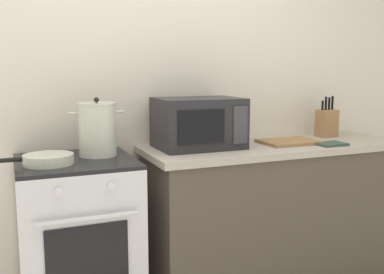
{
  "coord_description": "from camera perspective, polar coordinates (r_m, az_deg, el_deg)",
  "views": [
    {
      "loc": [
        -0.66,
        -1.73,
        1.38
      ],
      "look_at": [
        0.31,
        0.6,
        1.0
      ],
      "focal_mm": 41.23,
      "sensor_mm": 36.0,
      "label": 1
    }
  ],
  "objects": [
    {
      "name": "frying_pan",
      "position": [
        2.3,
        -18.25,
        -2.76
      ],
      "size": [
        0.45,
        0.25,
        0.05
      ],
      "color": "beige",
      "rests_on": "stove"
    },
    {
      "name": "stock_pot",
      "position": [
        2.45,
        -12.15,
        1.01
      ],
      "size": [
        0.29,
        0.21,
        0.32
      ],
      "color": "beige",
      "rests_on": "stove"
    },
    {
      "name": "back_wall",
      "position": [
        2.86,
        -3.11,
        5.96
      ],
      "size": [
        4.4,
        0.1,
        2.5
      ],
      "primitive_type": "cube",
      "color": "silver",
      "rests_on": "ground_plane"
    },
    {
      "name": "oven_mitt",
      "position": [
        2.88,
        17.48,
        -0.86
      ],
      "size": [
        0.18,
        0.14,
        0.02
      ],
      "primitive_type": "cube",
      "color": "#384C42",
      "rests_on": "countertop_right"
    },
    {
      "name": "knife_block",
      "position": [
        3.23,
        17.02,
        1.8
      ],
      "size": [
        0.13,
        0.1,
        0.28
      ],
      "color": "#997047",
      "rests_on": "countertop_right"
    },
    {
      "name": "stove",
      "position": [
        2.52,
        -14.44,
        -13.12
      ],
      "size": [
        0.6,
        0.64,
        0.92
      ],
      "color": "silver",
      "rests_on": "ground_plane"
    },
    {
      "name": "cutting_board",
      "position": [
        2.88,
        12.45,
        -0.6
      ],
      "size": [
        0.36,
        0.26,
        0.02
      ],
      "primitive_type": "cube",
      "color": "#997047",
      "rests_on": "countertop_right"
    },
    {
      "name": "microwave",
      "position": [
        2.64,
        0.84,
        1.83
      ],
      "size": [
        0.5,
        0.37,
        0.3
      ],
      "color": "#232326",
      "rests_on": "countertop_right"
    },
    {
      "name": "countertop_right",
      "position": [
        2.86,
        10.77,
        -1.25
      ],
      "size": [
        1.7,
        0.6,
        0.04
      ],
      "primitive_type": "cube",
      "color": "#ADA393",
      "rests_on": "lower_cabinet_right"
    },
    {
      "name": "lower_cabinet_right",
      "position": [
        2.97,
        10.52,
        -10.03
      ],
      "size": [
        1.64,
        0.56,
        0.88
      ],
      "primitive_type": "cube",
      "color": "#4C4238",
      "rests_on": "ground_plane"
    }
  ]
}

